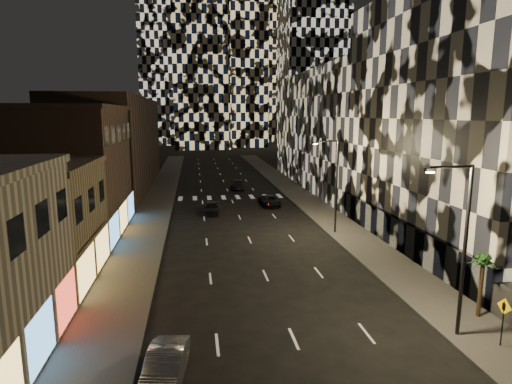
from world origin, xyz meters
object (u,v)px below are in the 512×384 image
object	(u,v)px
car_dark_midlane	(211,208)
car_dark_rightlane	(270,201)
streetlight_far	(334,180)
car_dark_oncoming	(238,184)
ped_sign	(504,314)
streetlight_near	(461,239)
car_silver_parked	(165,368)
palm_tree	(483,265)

from	to	relation	value
car_dark_midlane	car_dark_rightlane	xyz separation A→B (m)	(7.55, 3.29, -0.07)
streetlight_far	car_dark_rightlane	bearing A→B (deg)	106.07
car_dark_oncoming	streetlight_far	bearing A→B (deg)	107.89
ped_sign	streetlight_far	bearing A→B (deg)	86.55
car_dark_oncoming	car_dark_rightlane	distance (m)	13.56
car_dark_oncoming	ped_sign	size ratio (longest dim) A/B	2.07
streetlight_near	car_silver_parked	bearing A→B (deg)	-172.78
car_dark_rightlane	ped_sign	world-z (taller)	ped_sign
streetlight_far	car_silver_parked	world-z (taller)	streetlight_far
car_silver_parked	car_dark_rightlane	distance (m)	37.01
ped_sign	palm_tree	xyz separation A→B (m)	(0.97, 3.09, 1.39)
car_dark_oncoming	palm_tree	xyz separation A→B (m)	(9.34, -45.04, 2.47)
streetlight_near	palm_tree	world-z (taller)	streetlight_near
streetlight_far	car_dark_rightlane	size ratio (longest dim) A/B	1.92
palm_tree	car_dark_oncoming	bearing A→B (deg)	101.72
car_dark_oncoming	car_silver_parked	bearing A→B (deg)	84.46
streetlight_far	ped_sign	size ratio (longest dim) A/B	3.61
car_dark_rightlane	streetlight_far	bearing A→B (deg)	-78.31
car_silver_parked	palm_tree	size ratio (longest dim) A/B	1.21
car_silver_parked	palm_tree	bearing A→B (deg)	19.52
palm_tree	ped_sign	bearing A→B (deg)	-107.35
streetlight_near	car_dark_rightlane	xyz separation A→B (m)	(-3.89, 33.51, -4.70)
ped_sign	car_silver_parked	bearing A→B (deg)	173.76
car_dark_midlane	ped_sign	size ratio (longest dim) A/B	1.70
palm_tree	car_dark_rightlane	bearing A→B (deg)	101.68
car_dark_midlane	palm_tree	size ratio (longest dim) A/B	1.14
streetlight_near	ped_sign	bearing A→B (deg)	-38.49
car_silver_parked	palm_tree	distance (m)	17.98
ped_sign	palm_tree	bearing A→B (deg)	64.62
car_dark_oncoming	car_dark_rightlane	world-z (taller)	car_dark_oncoming
palm_tree	car_dark_midlane	bearing A→B (deg)	116.37
car_dark_oncoming	car_dark_rightlane	size ratio (longest dim) A/B	1.10
streetlight_near	ped_sign	distance (m)	4.14
streetlight_far	palm_tree	distance (m)	18.58
streetlight_near	car_dark_midlane	xyz separation A→B (m)	(-11.44, 30.22, -4.63)
streetlight_far	streetlight_near	bearing A→B (deg)	-90.00
car_dark_oncoming	ped_sign	distance (m)	48.87
car_dark_rightlane	palm_tree	distance (m)	32.54
streetlight_far	car_dark_rightlane	xyz separation A→B (m)	(-3.89, 13.51, -4.70)
car_silver_parked	car_dark_oncoming	distance (m)	49.31
streetlight_near	car_dark_oncoming	size ratio (longest dim) A/B	1.75
car_silver_parked	palm_tree	xyz separation A→B (m)	(17.44, 3.60, 2.48)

